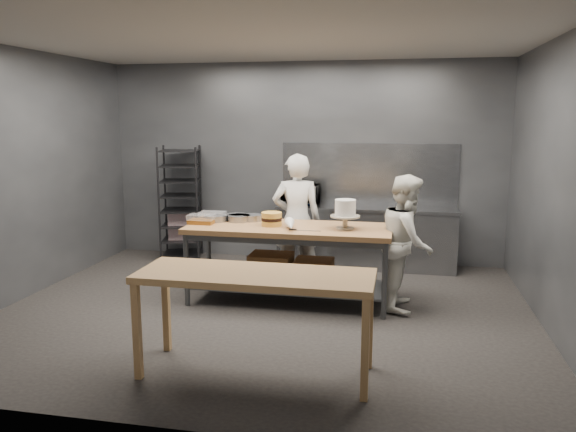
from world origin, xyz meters
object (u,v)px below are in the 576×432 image
Objects in this scene: near_counter at (255,283)px; work_table at (289,254)px; layer_cake at (272,219)px; speed_rack at (181,204)px; chef_right at (407,242)px; frosted_cake_stand at (345,211)px; microwave at (301,195)px; chef_behind at (297,220)px.

work_table is at bearing 93.02° from near_counter.
layer_cake is at bearing -170.85° from work_table.
speed_rack is 3.77m from chef_right.
chef_right is 0.79m from frosted_cake_stand.
near_counter is 3.71m from microwave.
chef_behind is 1.54m from chef_right.
near_counter is at bearing 150.45° from chef_right.
microwave is at bearing -93.47° from chef_behind.
chef_behind is at bearing 92.97° from near_counter.
work_table is 2.64m from speed_rack.
microwave is (-0.14, 1.07, 0.19)m from chef_behind.
microwave is (-0.27, 3.70, 0.24)m from near_counter.
layer_cake reaches higher than near_counter.
chef_behind reaches higher than microwave.
frosted_cake_stand is (0.67, -0.06, 0.56)m from work_table.
work_table is at bearing -84.39° from microwave.
layer_cake is at bearing 65.69° from chef_behind.
microwave is at bearing 94.24° from near_counter.
microwave is at bearing 95.61° from work_table.
near_counter is at bearing -85.76° from microwave.
near_counter is 1.29× the size of chef_right.
layer_cake is at bearing -42.72° from speed_rack.
speed_rack is 5.13× the size of frosted_cake_stand.
chef_behind is 3.19× the size of microwave.
speed_rack is at bearing 120.58° from near_counter.
work_table reaches higher than near_counter.
chef_behind is at bearing 133.78° from frosted_cake_stand.
near_counter is at bearing -106.60° from frosted_cake_stand.
microwave reaches higher than layer_cake.
work_table is 1.97m from near_counter.
speed_rack is 2.23m from chef_behind.
chef_behind reaches higher than work_table.
work_table is at bearing 81.99° from chef_behind.
speed_rack is at bearing 67.42° from chef_right.
layer_cake is (-0.03, -1.77, -0.05)m from microwave.
chef_right is 2.31m from microwave.
frosted_cake_stand is 0.88m from layer_cake.
speed_rack is 7.26× the size of layer_cake.
near_counter is at bearing 82.14° from chef_behind.
work_table is 0.73m from chef_behind.
layer_cake reaches higher than work_table.
chef_right is 1.59m from layer_cake.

